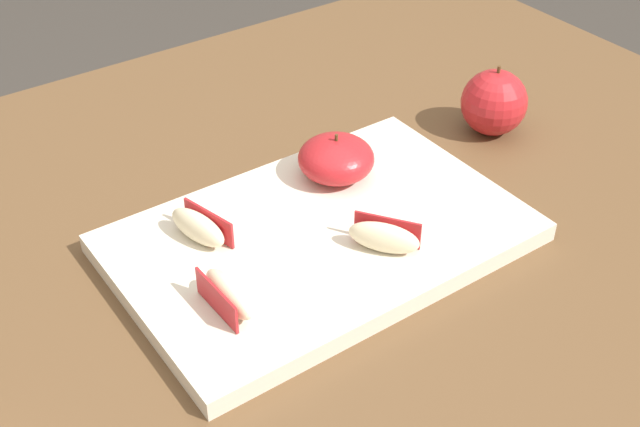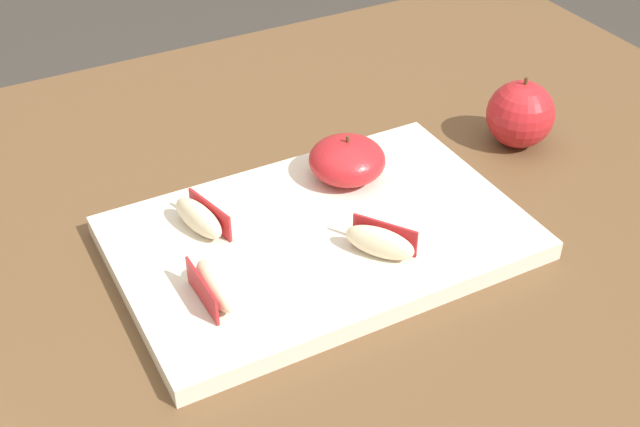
# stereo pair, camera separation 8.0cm
# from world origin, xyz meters

# --- Properties ---
(dining_table) EXTENTS (1.35, 0.86, 0.77)m
(dining_table) POSITION_xyz_m (0.00, 0.00, 0.67)
(dining_table) COLOR brown
(dining_table) RESTS_ON ground_plane
(cutting_board) EXTENTS (0.40, 0.26, 0.02)m
(cutting_board) POSITION_xyz_m (0.06, -0.05, 0.78)
(cutting_board) COLOR beige
(cutting_board) RESTS_ON dining_table
(apple_half_skin_up) EXTENTS (0.08, 0.08, 0.05)m
(apple_half_skin_up) POSITION_xyz_m (0.13, 0.01, 0.82)
(apple_half_skin_up) COLOR #B21E23
(apple_half_skin_up) RESTS_ON cutting_board
(apple_wedge_back) EXTENTS (0.04, 0.07, 0.03)m
(apple_wedge_back) POSITION_xyz_m (-0.04, -0.00, 0.81)
(apple_wedge_back) COLOR beige
(apple_wedge_back) RESTS_ON cutting_board
(apple_wedge_right) EXTENTS (0.03, 0.07, 0.03)m
(apple_wedge_right) POSITION_xyz_m (-0.07, -0.10, 0.81)
(apple_wedge_right) COLOR beige
(apple_wedge_right) RESTS_ON cutting_board
(apple_wedge_near_knife) EXTENTS (0.06, 0.07, 0.03)m
(apple_wedge_near_knife) POSITION_xyz_m (0.10, -0.11, 0.81)
(apple_wedge_near_knife) COLOR beige
(apple_wedge_near_knife) RESTS_ON cutting_board
(whole_apple_crimson) EXTENTS (0.08, 0.08, 0.09)m
(whole_apple_crimson) POSITION_xyz_m (0.36, 0.01, 0.81)
(whole_apple_crimson) COLOR #B21E23
(whole_apple_crimson) RESTS_ON dining_table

